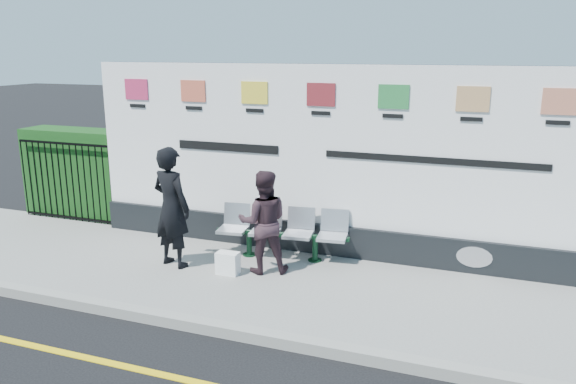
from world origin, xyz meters
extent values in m
plane|color=black|center=(0.00, 0.00, 0.00)|extent=(80.00, 80.00, 0.00)
cube|color=gray|center=(0.00, 2.50, 0.06)|extent=(14.00, 3.00, 0.12)
cube|color=gray|center=(0.00, 1.00, 0.07)|extent=(14.00, 0.18, 0.14)
cube|color=yellow|center=(0.00, 0.00, 0.00)|extent=(14.00, 0.10, 0.01)
cube|color=black|center=(0.50, 3.85, 0.37)|extent=(8.00, 0.30, 0.50)
cube|color=white|center=(0.50, 3.85, 1.87)|extent=(8.00, 0.14, 2.50)
cube|color=#164515|center=(-4.58, 4.30, 0.97)|extent=(2.35, 0.70, 1.70)
imported|color=black|center=(-1.43, 2.51, 1.04)|extent=(0.76, 0.60, 1.84)
imported|color=#322027|center=(-0.04, 2.75, 0.89)|extent=(0.92, 0.84, 1.54)
cube|color=black|center=(-0.25, 3.32, 0.68)|extent=(0.33, 0.20, 0.24)
cube|color=white|center=(-0.50, 2.48, 0.29)|extent=(0.33, 0.20, 0.33)
camera|label=1|loc=(2.99, -4.48, 3.35)|focal=35.00mm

